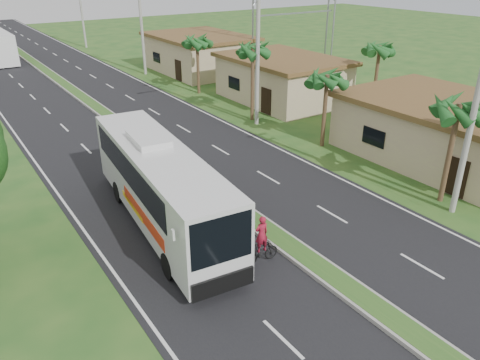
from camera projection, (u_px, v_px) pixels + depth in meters
ground at (360, 299)px, 16.63m from camera, size 180.00×180.00×0.00m
road_asphalt at (137, 138)px, 31.61m from camera, size 14.00×160.00×0.02m
median_strip at (137, 137)px, 31.57m from camera, size 1.20×160.00×0.18m
lane_edge_left at (33, 160)px, 28.22m from camera, size 0.12×160.00×0.01m
lane_edge_right at (221, 121)px, 35.01m from camera, size 0.12×160.00×0.01m
shop_near at (452, 132)px, 27.46m from camera, size 8.60×12.60×3.52m
shop_mid at (282, 79)px, 39.41m from camera, size 7.60×10.60×3.67m
shop_far at (200, 53)px, 49.87m from camera, size 8.60×11.60×3.82m
palm_verge_a at (459, 109)px, 21.41m from camera, size 2.40×2.40×5.45m
palm_verge_b at (327, 79)px, 28.52m from camera, size 2.40×2.40×5.05m
palm_verge_c at (253, 50)px, 33.13m from camera, size 2.40×2.40×5.85m
palm_verge_d at (197, 41)px, 40.38m from camera, size 2.40×2.40×5.25m
palm_behind_shop at (380, 49)px, 34.63m from camera, size 2.40×2.40×5.65m
utility_pole_a at (477, 95)px, 20.01m from camera, size 1.60×0.28×11.00m
utility_pole_b at (258, 36)px, 31.73m from camera, size 3.20×0.28×12.00m
utility_pole_c at (141, 18)px, 46.98m from camera, size 1.60×0.28×11.00m
utility_pole_d at (81, 6)px, 62.07m from camera, size 1.60×0.28×10.50m
billboard_lattice at (296, 5)px, 47.34m from camera, size 10.18×1.18×12.07m
coach_bus_main at (160, 182)px, 20.44m from camera, size 3.71×12.28×3.91m
motorcyclist at (261, 247)px, 18.31m from camera, size 1.58×0.52×2.11m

